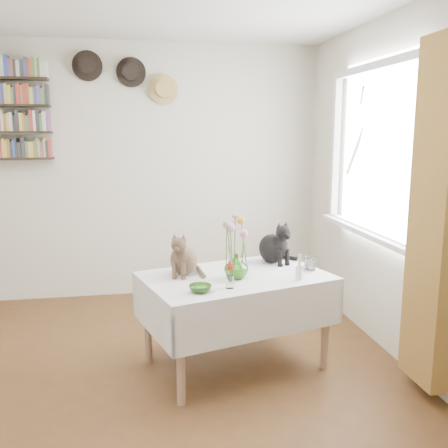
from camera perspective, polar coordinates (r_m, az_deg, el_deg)
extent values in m
cube|color=brown|center=(3.24, -12.10, -20.67)|extent=(4.04, 4.54, 0.04)
cube|color=beige|center=(5.07, -11.91, 5.81)|extent=(4.04, 0.04, 2.54)
cube|color=beige|center=(3.38, 23.63, 2.87)|extent=(0.04, 4.54, 2.54)
cube|color=white|center=(4.02, 16.94, 7.97)|extent=(0.01, 1.40, 1.20)
cube|color=white|center=(4.05, 17.44, 16.91)|extent=(0.06, 1.52, 0.06)
cube|color=white|center=(4.09, 16.47, -0.87)|extent=(0.06, 1.52, 0.06)
cube|color=white|center=(3.39, 22.58, 7.22)|extent=(0.06, 0.06, 1.20)
cube|color=white|center=(4.68, 12.85, 8.47)|extent=(0.06, 0.06, 1.20)
cube|color=white|center=(4.08, 16.09, -0.88)|extent=(0.12, 1.50, 0.04)
cube|color=brown|center=(3.22, 22.90, 0.80)|extent=(0.12, 0.38, 2.10)
cube|color=white|center=(3.49, 1.33, -6.29)|extent=(1.42, 1.11, 0.05)
cylinder|color=tan|center=(3.12, -4.98, -14.96)|extent=(0.05, 0.05, 0.61)
cylinder|color=tan|center=(3.62, 11.50, -11.42)|extent=(0.05, 0.05, 0.61)
cylinder|color=tan|center=(3.68, -8.71, -10.99)|extent=(0.05, 0.05, 0.61)
cylinder|color=tan|center=(4.11, 5.97, -8.57)|extent=(0.05, 0.05, 0.61)
imported|color=#71B848|center=(3.38, 1.40, -4.84)|extent=(0.17, 0.17, 0.17)
imported|color=#71B848|center=(3.13, -2.74, -7.38)|extent=(0.16, 0.16, 0.04)
imported|color=white|center=(3.64, 9.90, -4.51)|extent=(0.14, 0.14, 0.10)
cylinder|color=white|center=(3.41, 8.59, -5.50)|extent=(0.05, 0.05, 0.10)
cylinder|color=white|center=(3.38, 8.63, -4.08)|extent=(0.02, 0.02, 0.08)
cylinder|color=white|center=(3.19, 0.67, -6.62)|extent=(0.05, 0.05, 0.08)
cone|color=white|center=(3.69, 9.37, -4.50)|extent=(0.05, 0.05, 0.07)
sphere|color=beige|center=(3.67, 9.39, -3.82)|extent=(0.03, 0.03, 0.03)
cylinder|color=#4C7233|center=(3.36, 0.88, -2.93)|extent=(0.01, 0.01, 0.30)
sphere|color=pink|center=(3.33, 0.88, -0.42)|extent=(0.07, 0.07, 0.07)
cylinder|color=#4C7233|center=(3.35, 2.15, -3.33)|extent=(0.01, 0.01, 0.26)
sphere|color=pink|center=(3.32, 2.17, -1.15)|extent=(0.06, 0.06, 0.06)
cylinder|color=#4C7233|center=(3.39, 2.30, -2.46)|extent=(0.01, 0.01, 0.34)
sphere|color=gold|center=(3.36, 2.33, 0.37)|extent=(0.06, 0.06, 0.06)
cylinder|color=#4C7233|center=(3.38, 0.28, -2.76)|extent=(0.01, 0.01, 0.31)
sphere|color=gold|center=(3.35, 0.28, -0.17)|extent=(0.05, 0.05, 0.05)
cylinder|color=#4C7233|center=(3.40, 1.24, -2.18)|extent=(0.01, 0.01, 0.37)
sphere|color=#999E93|center=(3.36, 1.26, 0.90)|extent=(0.04, 0.04, 0.04)
cylinder|color=#4C7233|center=(3.31, 0.67, -2.85)|extent=(0.01, 0.01, 0.33)
sphere|color=#999E93|center=(3.28, 0.68, -0.05)|extent=(0.04, 0.04, 0.04)
cylinder|color=black|center=(5.04, -15.35, 17.04)|extent=(0.28, 0.02, 0.28)
cylinder|color=black|center=(5.00, -15.39, 17.09)|extent=(0.16, 0.08, 0.16)
cylinder|color=black|center=(5.02, -10.57, 16.68)|extent=(0.28, 0.02, 0.28)
cylinder|color=black|center=(4.98, -10.58, 16.73)|extent=(0.16, 0.08, 0.16)
cylinder|color=tan|center=(5.01, -6.96, 15.06)|extent=(0.28, 0.02, 0.28)
cylinder|color=tan|center=(4.97, -6.94, 15.10)|extent=(0.16, 0.08, 0.16)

